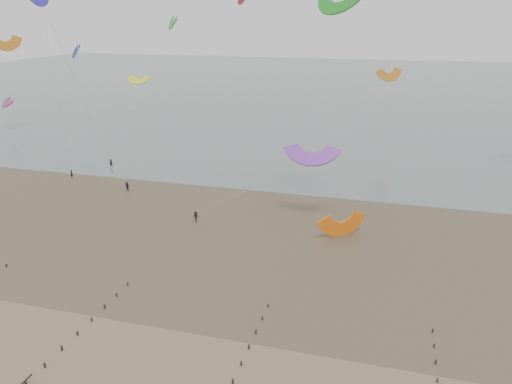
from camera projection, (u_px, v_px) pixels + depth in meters
ground at (197, 368)px, 47.52m from camera, size 500.00×500.00×0.00m
sea_and_shore at (253, 225)px, 79.75m from camera, size 500.00×665.00×0.03m
kitesurfer_lead at (72, 174)px, 102.45m from camera, size 0.68×0.53×1.64m
kitesurfers at (397, 206)px, 85.35m from camera, size 111.70×26.48×1.83m
grounded_kite at (341, 235)px, 76.06m from camera, size 8.78×8.54×3.81m
kites_airborne at (276, 60)px, 122.00m from camera, size 233.45×119.69×42.97m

